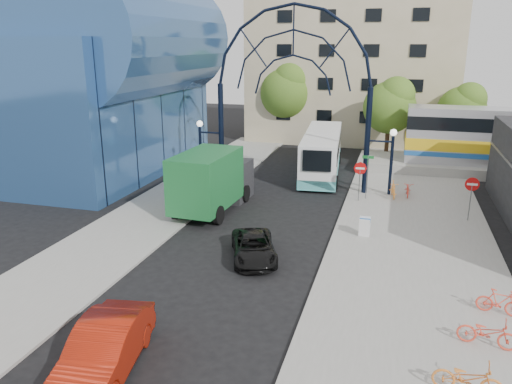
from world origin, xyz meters
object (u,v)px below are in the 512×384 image
(city_bus, at_px, (322,152))
(street_name_sign, at_px, (367,168))
(red_sedan, at_px, (104,350))
(tree_north_a, at_px, (391,105))
(green_truck, at_px, (213,180))
(black_suv, at_px, (254,247))
(stop_sign, at_px, (360,172))
(bike_far_b, at_px, (499,302))
(tree_north_c, at_px, (463,108))
(sandwich_board, at_px, (365,225))
(gateway_arch, at_px, (293,61))
(bike_near_b, at_px, (393,190))
(bike_far_c, at_px, (468,378))
(bike_near_a, at_px, (408,189))
(do_not_enter_sign, at_px, (472,189))
(tree_north_b, at_px, (287,90))
(bike_far_a, at_px, (487,333))

(city_bus, bearing_deg, street_name_sign, -63.71)
(red_sedan, bearing_deg, tree_north_a, 67.55)
(green_truck, bearing_deg, black_suv, -52.61)
(stop_sign, height_order, bike_far_b, stop_sign)
(bike_far_b, bearing_deg, tree_north_c, 7.79)
(sandwich_board, xyz_separation_m, red_sedan, (-6.71, -13.28, 0.06))
(gateway_arch, bearing_deg, bike_far_b, -53.02)
(city_bus, bearing_deg, bike_near_b, -50.25)
(green_truck, bearing_deg, bike_far_c, -44.30)
(sandwich_board, bearing_deg, bike_near_a, 74.68)
(bike_far_b, bearing_deg, do_not_enter_sign, 9.71)
(street_name_sign, distance_m, tree_north_a, 13.59)
(black_suv, height_order, bike_near_a, black_suv)
(street_name_sign, xyz_separation_m, red_sedan, (-6.31, -19.90, -1.32))
(stop_sign, relative_size, bike_near_b, 1.42)
(green_truck, relative_size, bike_far_c, 3.87)
(black_suv, bearing_deg, gateway_arch, 73.39)
(tree_north_c, relative_size, bike_far_c, 3.40)
(do_not_enter_sign, height_order, bike_far_c, do_not_enter_sign)
(red_sedan, distance_m, bike_near_b, 22.12)
(black_suv, height_order, red_sedan, red_sedan)
(red_sedan, xyz_separation_m, bike_far_c, (10.40, 1.86, -0.18))
(bike_near_a, bearing_deg, gateway_arch, 178.72)
(tree_north_c, xyz_separation_m, bike_near_b, (-5.26, -14.60, -3.63))
(tree_north_a, xyz_separation_m, bike_near_a, (1.66, -11.98, -4.02))
(do_not_enter_sign, bearing_deg, tree_north_c, 86.42)
(tree_north_b, bearing_deg, tree_north_a, -21.80)
(tree_north_a, distance_m, red_sedan, 34.22)
(green_truck, relative_size, bike_far_b, 4.66)
(tree_north_b, bearing_deg, street_name_sign, -62.35)
(do_not_enter_sign, distance_m, tree_north_c, 18.11)
(city_bus, xyz_separation_m, green_truck, (-4.87, -10.54, 0.17))
(do_not_enter_sign, bearing_deg, black_suv, -141.60)
(gateway_arch, bearing_deg, bike_far_a, -58.79)
(street_name_sign, relative_size, green_truck, 0.38)
(gateway_arch, relative_size, bike_near_a, 7.72)
(sandwich_board, bearing_deg, bike_far_a, -62.46)
(stop_sign, relative_size, do_not_enter_sign, 1.01)
(red_sedan, relative_size, bike_near_a, 2.77)
(city_bus, relative_size, black_suv, 2.82)
(bike_far_c, bearing_deg, do_not_enter_sign, -2.24)
(gateway_arch, height_order, sandwich_board, gateway_arch)
(street_name_sign, xyz_separation_m, tree_north_b, (-9.08, 17.33, 3.14))
(sandwich_board, bearing_deg, street_name_sign, 93.46)
(gateway_arch, height_order, tree_north_a, gateway_arch)
(tree_north_c, bearing_deg, tree_north_a, -161.56)
(sandwich_board, bearing_deg, tree_north_c, 73.45)
(bike_far_b, xyz_separation_m, bike_far_c, (-1.61, -4.97, 0.03))
(bike_near_b, bearing_deg, bike_far_c, -90.41)
(street_name_sign, distance_m, bike_far_b, 14.35)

